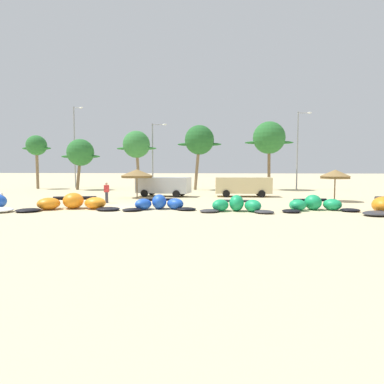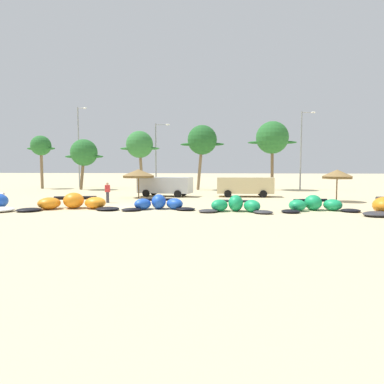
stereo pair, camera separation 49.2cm
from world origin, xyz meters
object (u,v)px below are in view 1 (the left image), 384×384
beach_umbrella_near_van (137,174)px  person_near_kites (107,193)px  kite_center (237,205)px  palm_left (80,153)px  palm_center_right (269,138)px  parked_van (242,185)px  beach_umbrella_middle (335,174)px  kite_left_of_center (159,204)px  lamppost_west (75,144)px  palm_leftmost (36,146)px  kite_right_of_center (315,205)px  parked_car_second (162,185)px  palm_center_left (199,140)px  lamppost_east_center (298,146)px  kite_left (72,203)px  palm_left_of_gap (136,145)px  lamppost_west_center (154,152)px

beach_umbrella_near_van → person_near_kites: 5.05m
kite_center → palm_left: 26.76m
palm_left → palm_center_right: bearing=4.4°
parked_van → beach_umbrella_middle: bearing=-28.5°
kite_left_of_center → lamppost_west: (-15.67, 22.63, 5.62)m
palm_left → lamppost_west: bearing=120.7°
palm_leftmost → palm_center_right: bearing=0.9°
kite_right_of_center → parked_van: parked_van is taller
parked_car_second → kite_right_of_center: bearing=-39.6°
palm_center_right → palm_center_left: bearing=-174.8°
parked_van → lamppost_east_center: 14.19m
kite_left → palm_left: bearing=111.3°
kite_center → parked_car_second: 12.50m
parked_van → palm_left_of_gap: palm_left_of_gap is taller
palm_center_right → beach_umbrella_middle: bearing=-76.2°
palm_center_right → lamppost_west: (-25.71, 2.40, -0.38)m
lamppost_west → lamppost_west_center: size_ratio=1.27×
palm_left_of_gap → lamppost_west: lamppost_west is taller
parked_van → beach_umbrella_near_van: bearing=-168.3°
parked_car_second → palm_left: size_ratio=0.85×
beach_umbrella_middle → palm_center_left: 18.11m
lamppost_west_center → palm_center_right: bearing=-9.5°
palm_center_right → beach_umbrella_near_van: bearing=-138.9°
beach_umbrella_near_van → lamppost_east_center: lamppost_east_center is taller
beach_umbrella_near_van → palm_left: palm_left is taller
kite_center → person_near_kites: bearing=156.4°
kite_left → lamppost_west: (-9.84, 23.00, 5.58)m
kite_left_of_center → kite_center: bearing=-7.5°
parked_car_second → palm_left_of_gap: palm_left_of_gap is taller
beach_umbrella_near_van → palm_center_right: bearing=41.1°
kite_left_of_center → beach_umbrella_near_van: 9.27m
palm_center_left → lamppost_west: 17.46m
beach_umbrella_middle → parked_car_second: size_ratio=0.49×
person_near_kites → kite_left: bearing=-103.6°
kite_right_of_center → palm_center_right: bearing=90.4°
lamppost_west_center → kite_left: bearing=-92.5°
palm_left → palm_left_of_gap: 6.95m
palm_leftmost → palm_left_of_gap: size_ratio=0.93×
person_near_kites → lamppost_east_center: bearing=43.5°
palm_left → kite_left: bearing=-68.7°
palm_left → palm_center_right: 23.36m
kite_left → palm_left: palm_left is taller
kite_left → lamppost_west: bearing=113.2°
kite_left → lamppost_west: size_ratio=0.61×
kite_left_of_center → kite_right_of_center: bearing=1.7°
palm_left → palm_left_of_gap: (6.57, 1.99, 1.08)m
parked_van → palm_left: 21.22m
kite_center → palm_left_of_gap: (-11.68, 21.11, 5.26)m
parked_van → palm_center_left: bearing=117.0°
parked_car_second → lamppost_west: lamppost_west is taller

